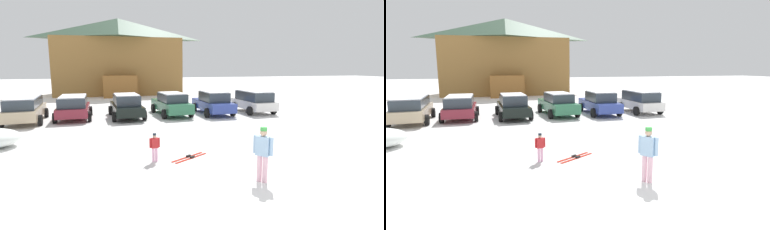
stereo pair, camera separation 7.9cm
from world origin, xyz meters
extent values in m
plane|color=white|center=(0.00, 0.00, 0.00)|extent=(160.00, 160.00, 0.00)
cube|color=olive|center=(-2.40, 32.44, 3.31)|extent=(14.60, 8.08, 6.63)
pyramid|color=#304A37|center=(-2.40, 32.44, 7.86)|extent=(15.22, 8.70, 2.46)
cube|color=#945E2A|center=(-2.55, 27.73, 1.20)|extent=(3.65, 1.91, 2.40)
cube|color=tan|center=(-8.88, 14.21, 0.63)|extent=(2.14, 4.90, 0.61)
cube|color=#2D3842|center=(-8.87, 14.12, 1.23)|extent=(1.85, 3.74, 0.59)
cube|color=white|center=(-8.87, 14.12, 1.55)|extent=(1.73, 3.55, 0.06)
cylinder|color=black|center=(-9.96, 15.64, 0.32)|extent=(0.26, 0.65, 0.64)
cylinder|color=black|center=(-7.98, 15.76, 0.32)|extent=(0.26, 0.65, 0.64)
cylinder|color=black|center=(-9.78, 12.67, 0.32)|extent=(0.26, 0.65, 0.64)
cylinder|color=black|center=(-7.79, 12.79, 0.32)|extent=(0.26, 0.65, 0.64)
cube|color=maroon|center=(-6.12, 14.58, 0.60)|extent=(1.94, 4.09, 0.56)
cube|color=#2D3842|center=(-6.11, 14.50, 1.18)|extent=(1.69, 3.11, 0.60)
cube|color=white|center=(-6.11, 14.50, 1.50)|extent=(1.58, 2.96, 0.06)
cylinder|color=black|center=(-7.14, 15.82, 0.32)|extent=(0.23, 0.64, 0.64)
cylinder|color=black|center=(-5.14, 15.86, 0.32)|extent=(0.23, 0.64, 0.64)
cylinder|color=black|center=(-7.09, 13.30, 0.32)|extent=(0.23, 0.64, 0.64)
cylinder|color=black|center=(-5.09, 13.34, 0.32)|extent=(0.23, 0.64, 0.64)
cube|color=black|center=(-2.78, 14.28, 0.61)|extent=(2.06, 4.74, 0.57)
cube|color=#2D3842|center=(-2.76, 14.05, 1.21)|extent=(1.70, 2.51, 0.65)
cube|color=white|center=(-2.76, 14.05, 1.57)|extent=(1.59, 2.38, 0.06)
cylinder|color=black|center=(-3.82, 15.65, 0.32)|extent=(0.26, 0.65, 0.64)
cylinder|color=black|center=(-1.93, 15.78, 0.32)|extent=(0.26, 0.65, 0.64)
cylinder|color=black|center=(-3.63, 12.79, 0.32)|extent=(0.26, 0.65, 0.64)
cylinder|color=black|center=(-1.74, 12.91, 0.32)|extent=(0.26, 0.65, 0.64)
cube|color=#2D704B|center=(0.35, 14.54, 0.64)|extent=(2.18, 4.86, 0.65)
cube|color=#2D3842|center=(0.37, 14.30, 1.25)|extent=(1.76, 2.59, 0.56)
cube|color=white|center=(0.37, 14.30, 1.56)|extent=(1.64, 2.46, 0.06)
cylinder|color=black|center=(-0.73, 15.90, 0.32)|extent=(0.28, 0.66, 0.64)
cylinder|color=black|center=(1.14, 16.08, 0.32)|extent=(0.28, 0.66, 0.64)
cylinder|color=black|center=(-0.45, 12.99, 0.32)|extent=(0.28, 0.66, 0.64)
cylinder|color=black|center=(1.42, 13.17, 0.32)|extent=(0.28, 0.66, 0.64)
cube|color=#2F4298|center=(3.33, 14.18, 0.63)|extent=(1.83, 4.65, 0.63)
cube|color=#2D3842|center=(3.34, 13.95, 1.27)|extent=(1.58, 2.43, 0.64)
cube|color=white|center=(3.34, 13.95, 1.62)|extent=(1.47, 2.31, 0.06)
cylinder|color=black|center=(2.36, 15.59, 0.32)|extent=(0.23, 0.64, 0.64)
cylinder|color=black|center=(4.25, 15.62, 0.32)|extent=(0.23, 0.64, 0.64)
cylinder|color=black|center=(2.41, 12.73, 0.32)|extent=(0.23, 0.64, 0.64)
cylinder|color=black|center=(4.30, 12.76, 0.32)|extent=(0.23, 0.64, 0.64)
cube|color=silver|center=(6.46, 13.99, 0.62)|extent=(1.93, 4.12, 0.60)
cube|color=#2D3842|center=(6.47, 13.91, 1.24)|extent=(1.68, 3.14, 0.64)
cube|color=white|center=(6.47, 13.91, 1.59)|extent=(1.57, 2.98, 0.06)
cylinder|color=black|center=(5.46, 15.21, 0.32)|extent=(0.25, 0.65, 0.64)
cylinder|color=black|center=(7.36, 15.29, 0.32)|extent=(0.25, 0.65, 0.64)
cylinder|color=black|center=(5.56, 12.70, 0.32)|extent=(0.25, 0.65, 0.64)
cylinder|color=black|center=(7.47, 12.78, 0.32)|extent=(0.25, 0.65, 0.64)
cylinder|color=#ECACCD|center=(-2.45, 4.37, 0.26)|extent=(0.09, 0.09, 0.51)
cylinder|color=#ECACCD|center=(-2.34, 4.38, 0.26)|extent=(0.09, 0.09, 0.51)
cube|color=red|center=(-2.40, 4.37, 0.70)|extent=(0.26, 0.17, 0.36)
cylinder|color=red|center=(-2.56, 4.36, 0.71)|extent=(0.07, 0.07, 0.35)
cylinder|color=red|center=(-2.24, 4.39, 0.71)|extent=(0.07, 0.07, 0.35)
sphere|color=tan|center=(-2.40, 4.37, 0.94)|extent=(0.13, 0.13, 0.13)
cylinder|color=#1B232F|center=(-2.40, 4.37, 1.02)|extent=(0.13, 0.13, 0.06)
cylinder|color=beige|center=(0.46, 1.53, 0.41)|extent=(0.15, 0.15, 0.82)
cylinder|color=beige|center=(0.35, 1.67, 0.41)|extent=(0.15, 0.15, 0.82)
cube|color=#96BADB|center=(0.40, 1.60, 1.11)|extent=(0.43, 0.46, 0.58)
cylinder|color=#96BADB|center=(0.56, 1.40, 1.12)|extent=(0.11, 0.11, 0.55)
cylinder|color=#96BADB|center=(0.25, 1.80, 1.12)|extent=(0.11, 0.11, 0.55)
sphere|color=tan|center=(0.40, 1.60, 1.50)|extent=(0.21, 0.21, 0.21)
cylinder|color=green|center=(0.40, 1.60, 1.62)|extent=(0.20, 0.20, 0.10)
cube|color=red|center=(-1.02, 4.37, 0.01)|extent=(1.46, 0.96, 0.02)
cube|color=black|center=(-0.98, 4.40, 0.05)|extent=(0.21, 0.18, 0.06)
cube|color=red|center=(-1.13, 4.54, 0.01)|extent=(1.46, 0.96, 0.02)
cube|color=black|center=(-1.09, 4.57, 0.05)|extent=(0.21, 0.18, 0.06)
camera|label=1|loc=(-3.95, -6.06, 3.45)|focal=28.00mm
camera|label=2|loc=(-3.88, -6.08, 3.45)|focal=28.00mm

